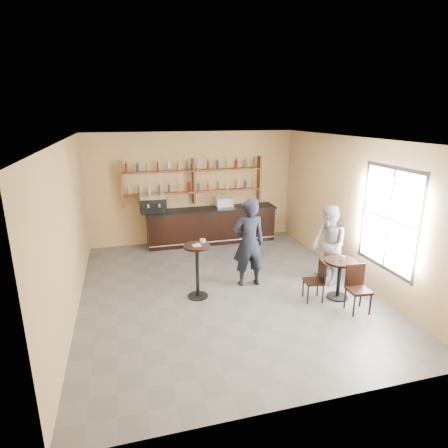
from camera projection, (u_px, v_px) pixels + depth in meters
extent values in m
plane|color=slate|center=(225.00, 290.00, 8.12)|extent=(7.00, 7.00, 0.00)
plane|color=white|center=(225.00, 139.00, 7.21)|extent=(7.00, 7.00, 0.00)
plane|color=tan|center=(193.00, 188.00, 10.90)|extent=(7.00, 0.00, 7.00)
plane|color=tan|center=(303.00, 296.00, 4.43)|extent=(7.00, 0.00, 7.00)
plane|color=tan|center=(69.00, 231.00, 6.91)|extent=(0.00, 7.00, 7.00)
plane|color=tan|center=(353.00, 210.00, 8.43)|extent=(0.00, 7.00, 7.00)
plane|color=white|center=(389.00, 219.00, 7.29)|extent=(0.00, 2.00, 2.00)
cube|color=white|center=(197.00, 245.00, 7.50)|extent=(0.17, 0.17, 0.00)
torus|color=#BE7645|center=(197.00, 244.00, 7.49)|extent=(0.13, 0.13, 0.04)
imported|color=white|center=(203.00, 241.00, 7.62)|extent=(0.12, 0.12, 0.09)
imported|color=black|center=(249.00, 243.00, 8.12)|extent=(0.73, 0.49, 1.97)
imported|color=white|center=(343.00, 258.00, 7.55)|extent=(0.11, 0.11, 0.09)
imported|color=#959499|center=(328.00, 245.00, 8.25)|extent=(0.72, 0.90, 1.78)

